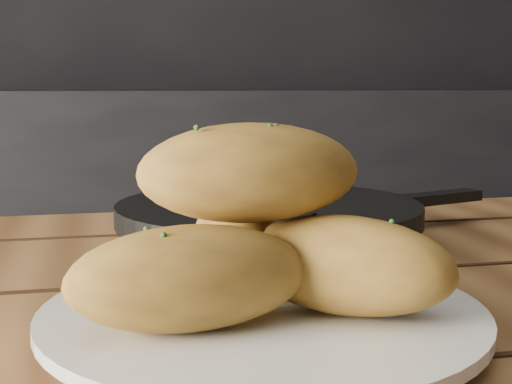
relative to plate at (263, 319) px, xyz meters
name	(u,v)px	position (x,y,z in m)	size (l,w,h in m)	color
counter	(159,273)	(0.04, 1.30, -0.31)	(2.80, 0.60, 0.90)	black
plate	(263,319)	(0.00, 0.00, 0.00)	(0.29, 0.29, 0.02)	white
bread_rolls	(256,239)	(-0.01, 0.00, 0.05)	(0.25, 0.21, 0.12)	#A77D2E
skillet	(270,224)	(0.07, 0.24, 0.01)	(0.43, 0.30, 0.05)	black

